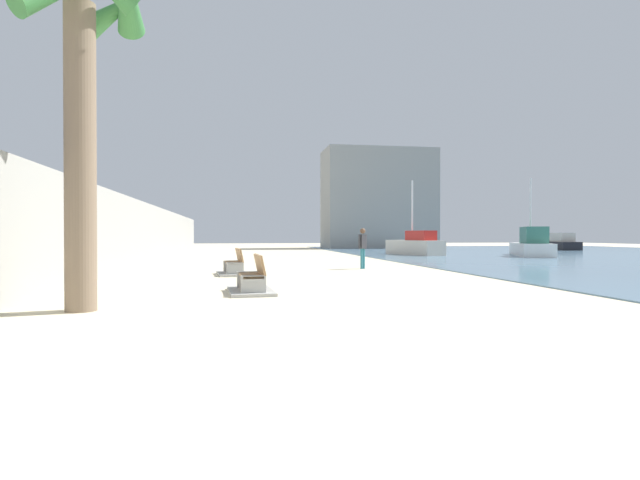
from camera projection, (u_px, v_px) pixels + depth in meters
ground_plane at (285, 263)px, 27.02m from camera, size 120.00×120.00×0.00m
seawall at (137, 233)px, 25.76m from camera, size 0.80×64.00×3.13m
palm_tree at (83, 55)px, 9.99m from camera, size 2.94×2.97×7.23m
bench_near at (252, 284)px, 13.15m from camera, size 1.22×2.16×0.98m
bench_far at (234, 268)px, 19.01m from camera, size 1.30×2.20×0.98m
person_walking at (363, 245)px, 22.31m from camera, size 0.45×0.35×1.77m
boat_nearest at (415, 245)px, 36.72m from camera, size 2.90×5.43×5.37m
boat_outer at (559, 244)px, 49.10m from camera, size 2.39×5.55×1.61m
boat_distant at (532, 245)px, 34.63m from camera, size 4.23×6.68×5.34m
harbor_building at (378, 199)px, 56.75m from camera, size 12.00×6.00×10.82m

